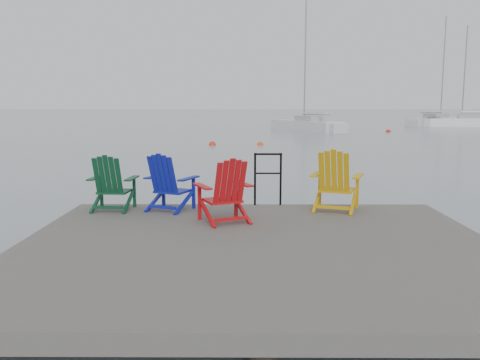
{
  "coord_description": "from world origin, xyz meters",
  "views": [
    {
      "loc": [
        -0.18,
        -6.15,
        2.23
      ],
      "look_at": [
        -0.23,
        3.01,
        0.85
      ],
      "focal_mm": 38.0,
      "sensor_mm": 36.0,
      "label": 1
    }
  ],
  "objects_px": {
    "buoy_c": "(388,132)",
    "buoy_a": "(260,145)",
    "sailboat_near": "(307,126)",
    "sailboat_mid": "(438,122)",
    "buoy_b": "(212,145)",
    "chair_yellow": "(336,180)",
    "sailboat_far": "(466,123)",
    "chair_red": "(225,190)",
    "chair_blue": "(169,182)",
    "buoy_d": "(329,130)",
    "handrail": "(268,174)",
    "chair_green": "(112,183)"
  },
  "relations": [
    {
      "from": "sailboat_near",
      "to": "chair_red",
      "type": "bearing_deg",
      "value": -126.76
    },
    {
      "from": "sailboat_far",
      "to": "buoy_b",
      "type": "xyz_separation_m",
      "value": [
        -23.47,
        -22.45,
        -0.36
      ]
    },
    {
      "from": "chair_blue",
      "to": "buoy_d",
      "type": "bearing_deg",
      "value": 99.37
    },
    {
      "from": "chair_blue",
      "to": "chair_red",
      "type": "distance_m",
      "value": 1.27
    },
    {
      "from": "chair_yellow",
      "to": "sailboat_mid",
      "type": "bearing_deg",
      "value": 86.54
    },
    {
      "from": "sailboat_far",
      "to": "handrail",
      "type": "bearing_deg",
      "value": 168.6
    },
    {
      "from": "sailboat_far",
      "to": "buoy_b",
      "type": "height_order",
      "value": "sailboat_far"
    },
    {
      "from": "chair_blue",
      "to": "buoy_d",
      "type": "relative_size",
      "value": 2.77
    },
    {
      "from": "sailboat_far",
      "to": "buoy_c",
      "type": "relative_size",
      "value": 24.85
    },
    {
      "from": "chair_blue",
      "to": "sailboat_near",
      "type": "height_order",
      "value": "sailboat_near"
    },
    {
      "from": "sailboat_far",
      "to": "buoy_d",
      "type": "bearing_deg",
      "value": 130.5
    },
    {
      "from": "chair_red",
      "to": "chair_yellow",
      "type": "xyz_separation_m",
      "value": [
        1.76,
        0.83,
        0.03
      ]
    },
    {
      "from": "chair_yellow",
      "to": "sailboat_far",
      "type": "bearing_deg",
      "value": 83.33
    },
    {
      "from": "sailboat_near",
      "to": "sailboat_far",
      "type": "xyz_separation_m",
      "value": [
        16.41,
        7.03,
        0.0
      ]
    },
    {
      "from": "chair_red",
      "to": "sailboat_far",
      "type": "height_order",
      "value": "sailboat_far"
    },
    {
      "from": "chair_blue",
      "to": "chair_red",
      "type": "xyz_separation_m",
      "value": [
        0.95,
        -0.84,
        0.01
      ]
    },
    {
      "from": "buoy_d",
      "to": "chair_blue",
      "type": "bearing_deg",
      "value": -103.63
    },
    {
      "from": "chair_red",
      "to": "chair_green",
      "type": "bearing_deg",
      "value": 132.57
    },
    {
      "from": "handrail",
      "to": "sailboat_near",
      "type": "height_order",
      "value": "sailboat_near"
    },
    {
      "from": "chair_yellow",
      "to": "buoy_c",
      "type": "xyz_separation_m",
      "value": [
        10.06,
        32.42,
        -1.0
      ]
    },
    {
      "from": "chair_green",
      "to": "chair_yellow",
      "type": "xyz_separation_m",
      "value": [
        3.64,
        -0.01,
        0.05
      ]
    },
    {
      "from": "sailboat_near",
      "to": "buoy_c",
      "type": "relative_size",
      "value": 28.09
    },
    {
      "from": "buoy_b",
      "to": "buoy_d",
      "type": "xyz_separation_m",
      "value": [
        9.01,
        15.83,
        0.0
      ]
    },
    {
      "from": "chair_green",
      "to": "chair_yellow",
      "type": "relative_size",
      "value": 0.91
    },
    {
      "from": "buoy_d",
      "to": "handrail",
      "type": "bearing_deg",
      "value": -101.23
    },
    {
      "from": "chair_green",
      "to": "buoy_a",
      "type": "bearing_deg",
      "value": 85.3
    },
    {
      "from": "buoy_c",
      "to": "chair_yellow",
      "type": "bearing_deg",
      "value": -107.25
    },
    {
      "from": "buoy_b",
      "to": "buoy_c",
      "type": "distance_m",
      "value": 18.51
    },
    {
      "from": "buoy_c",
      "to": "sailboat_near",
      "type": "bearing_deg",
      "value": 158.14
    },
    {
      "from": "buoy_a",
      "to": "buoy_c",
      "type": "relative_size",
      "value": 0.87
    },
    {
      "from": "chair_yellow",
      "to": "buoy_c",
      "type": "distance_m",
      "value": 33.96
    },
    {
      "from": "chair_blue",
      "to": "sailboat_mid",
      "type": "distance_m",
      "value": 49.42
    },
    {
      "from": "chair_green",
      "to": "sailboat_near",
      "type": "relative_size",
      "value": 0.08
    },
    {
      "from": "chair_red",
      "to": "chair_yellow",
      "type": "relative_size",
      "value": 0.95
    },
    {
      "from": "buoy_c",
      "to": "buoy_a",
      "type": "bearing_deg",
      "value": -129.61
    },
    {
      "from": "buoy_a",
      "to": "buoy_b",
      "type": "relative_size",
      "value": 0.88
    },
    {
      "from": "sailboat_mid",
      "to": "buoy_b",
      "type": "height_order",
      "value": "sailboat_mid"
    },
    {
      "from": "sailboat_near",
      "to": "buoy_a",
      "type": "height_order",
      "value": "sailboat_near"
    },
    {
      "from": "handrail",
      "to": "buoy_c",
      "type": "relative_size",
      "value": 2.26
    },
    {
      "from": "chair_blue",
      "to": "sailboat_near",
      "type": "xyz_separation_m",
      "value": [
        6.6,
        34.88,
        -0.61
      ]
    },
    {
      "from": "chair_blue",
      "to": "sailboat_far",
      "type": "height_order",
      "value": "sailboat_far"
    },
    {
      "from": "sailboat_mid",
      "to": "buoy_d",
      "type": "distance_m",
      "value": 15.79
    },
    {
      "from": "sailboat_mid",
      "to": "sailboat_far",
      "type": "bearing_deg",
      "value": -5.05
    },
    {
      "from": "sailboat_near",
      "to": "chair_yellow",
      "type": "bearing_deg",
      "value": -124.14
    },
    {
      "from": "chair_green",
      "to": "chair_blue",
      "type": "xyz_separation_m",
      "value": [
        0.93,
        0.01,
        0.01
      ]
    },
    {
      "from": "chair_red",
      "to": "buoy_b",
      "type": "distance_m",
      "value": 20.37
    },
    {
      "from": "chair_red",
      "to": "buoy_d",
      "type": "xyz_separation_m",
      "value": [
        7.6,
        36.12,
        -0.98
      ]
    },
    {
      "from": "sailboat_near",
      "to": "buoy_c",
      "type": "bearing_deg",
      "value": -49.63
    },
    {
      "from": "chair_yellow",
      "to": "buoy_a",
      "type": "relative_size",
      "value": 2.87
    },
    {
      "from": "chair_blue",
      "to": "buoy_c",
      "type": "xyz_separation_m",
      "value": [
        12.77,
        32.41,
        -0.97
      ]
    }
  ]
}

